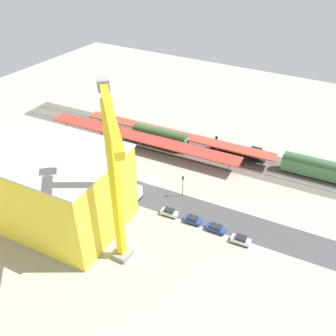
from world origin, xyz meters
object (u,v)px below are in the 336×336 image
at_px(passenger_coach, 319,168).
at_px(parked_car_2, 193,220).
at_px(parked_car_0, 241,240).
at_px(street_tree_2, 102,151).
at_px(box_truck_1, 126,189).
at_px(parked_car_3, 169,213).
at_px(traffic_light, 183,183).
at_px(freight_coach_far, 160,136).
at_px(locomotive, 238,151).
at_px(construction_building, 48,185).
at_px(parked_car_1, 216,228).
at_px(box_truck_0, 108,182).
at_px(platform_canopy_near, 140,137).
at_px(platform_canopy_far, 175,134).
at_px(street_tree_1, 49,134).
at_px(tower_crane, 115,177).
at_px(street_tree_0, 75,145).

bearing_deg(passenger_coach, parked_car_2, 56.92).
relative_size(parked_car_0, street_tree_2, 0.56).
xyz_separation_m(parked_car_2, box_truck_1, (19.70, -1.00, 0.92)).
relative_size(parked_car_3, traffic_light, 0.69).
height_order(freight_coach_far, box_truck_1, freight_coach_far).
height_order(locomotive, construction_building, construction_building).
xyz_separation_m(parked_car_1, construction_building, (35.66, 14.51, 8.46)).
bearing_deg(box_truck_1, traffic_light, -153.31).
xyz_separation_m(box_truck_0, street_tree_2, (6.83, -6.96, 3.84)).
relative_size(platform_canopy_near, parked_car_2, 15.03).
bearing_deg(platform_canopy_far, street_tree_2, 61.29).
distance_m(locomotive, traffic_light, 26.45).
xyz_separation_m(locomotive, street_tree_1, (52.37, 24.68, 3.28)).
distance_m(parked_car_0, street_tree_1, 66.50).
bearing_deg(traffic_light, parked_car_1, 149.38).
xyz_separation_m(tower_crane, street_tree_1, (46.27, -26.31, -16.67)).
bearing_deg(parked_car_3, parked_car_0, 179.80).
relative_size(locomotive, box_truck_1, 1.95).
height_order(parked_car_3, traffic_light, traffic_light).
xyz_separation_m(tower_crane, traffic_light, (-0.67, -25.22, -17.50)).
xyz_separation_m(parked_car_3, box_truck_1, (13.65, -1.48, 0.87)).
relative_size(locomotive, parked_car_3, 3.94).
bearing_deg(street_tree_0, construction_building, 119.83).
xyz_separation_m(parked_car_0, street_tree_2, (44.81, -8.74, 4.73)).
height_order(street_tree_1, traffic_light, street_tree_1).
bearing_deg(parked_car_0, box_truck_0, -2.68).
bearing_deg(street_tree_1, construction_building, 135.97).
height_order(parked_car_0, parked_car_2, parked_car_0).
relative_size(platform_canopy_far, tower_crane, 1.69).
height_order(construction_building, street_tree_1, construction_building).
height_order(locomotive, parked_car_2, locomotive).
xyz_separation_m(platform_canopy_near, freight_coach_far, (-4.26, -4.99, -0.98)).
bearing_deg(traffic_light, street_tree_0, 0.41).
height_order(locomotive, tower_crane, tower_crane).
bearing_deg(platform_canopy_near, street_tree_0, 48.55).
bearing_deg(parked_car_2, passenger_coach, -123.08).
relative_size(freight_coach_far, parked_car_2, 4.37).
height_order(freight_coach_far, parked_car_3, freight_coach_far).
relative_size(platform_canopy_near, tower_crane, 1.72).
distance_m(parked_car_0, tower_crane, 33.29).
height_order(platform_canopy_far, locomotive, locomotive).
bearing_deg(tower_crane, locomotive, -96.82).
relative_size(freight_coach_far, street_tree_0, 2.36).
bearing_deg(street_tree_1, passenger_coach, -161.87).
bearing_deg(freight_coach_far, parked_car_0, 143.48).
bearing_deg(parked_car_1, platform_canopy_far, -47.31).
xyz_separation_m(parked_car_0, box_truck_1, (31.79, -1.54, 0.87)).
bearing_deg(locomotive, street_tree_2, 38.60).
height_order(locomotive, box_truck_1, locomotive).
distance_m(platform_canopy_far, passenger_coach, 43.00).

